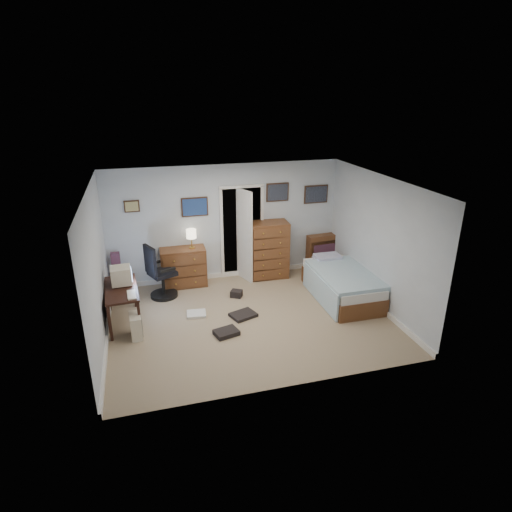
{
  "coord_description": "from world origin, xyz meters",
  "views": [
    {
      "loc": [
        -1.72,
        -6.66,
        3.92
      ],
      "look_at": [
        0.2,
        0.3,
        1.1
      ],
      "focal_mm": 30.0,
      "sensor_mm": 36.0,
      "label": 1
    }
  ],
  "objects_px": {
    "office_chair": "(160,277)",
    "low_dresser": "(184,267)",
    "bed": "(341,284)",
    "tall_dresser": "(268,250)",
    "computer_desk": "(117,297)"
  },
  "relations": [
    {
      "from": "office_chair",
      "to": "low_dresser",
      "type": "bearing_deg",
      "value": 17.4
    },
    {
      "from": "office_chair",
      "to": "bed",
      "type": "bearing_deg",
      "value": -39.04
    },
    {
      "from": "tall_dresser",
      "to": "bed",
      "type": "height_order",
      "value": "tall_dresser"
    },
    {
      "from": "low_dresser",
      "to": "bed",
      "type": "xyz_separation_m",
      "value": [
        2.96,
        -1.42,
        -0.11
      ]
    },
    {
      "from": "computer_desk",
      "to": "tall_dresser",
      "type": "height_order",
      "value": "tall_dresser"
    },
    {
      "from": "office_chair",
      "to": "tall_dresser",
      "type": "relative_size",
      "value": 0.9
    },
    {
      "from": "computer_desk",
      "to": "low_dresser",
      "type": "xyz_separation_m",
      "value": [
        1.3,
        1.3,
        -0.11
      ]
    },
    {
      "from": "computer_desk",
      "to": "bed",
      "type": "xyz_separation_m",
      "value": [
        4.27,
        -0.12,
        -0.23
      ]
    },
    {
      "from": "low_dresser",
      "to": "tall_dresser",
      "type": "height_order",
      "value": "tall_dresser"
    },
    {
      "from": "tall_dresser",
      "to": "computer_desk",
      "type": "bearing_deg",
      "value": -155.1
    },
    {
      "from": "computer_desk",
      "to": "office_chair",
      "type": "height_order",
      "value": "office_chair"
    },
    {
      "from": "tall_dresser",
      "to": "bed",
      "type": "xyz_separation_m",
      "value": [
        1.11,
        -1.39,
        -0.33
      ]
    },
    {
      "from": "computer_desk",
      "to": "office_chair",
      "type": "bearing_deg",
      "value": 43.85
    },
    {
      "from": "computer_desk",
      "to": "tall_dresser",
      "type": "relative_size",
      "value": 0.96
    },
    {
      "from": "office_chair",
      "to": "low_dresser",
      "type": "height_order",
      "value": "office_chair"
    }
  ]
}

